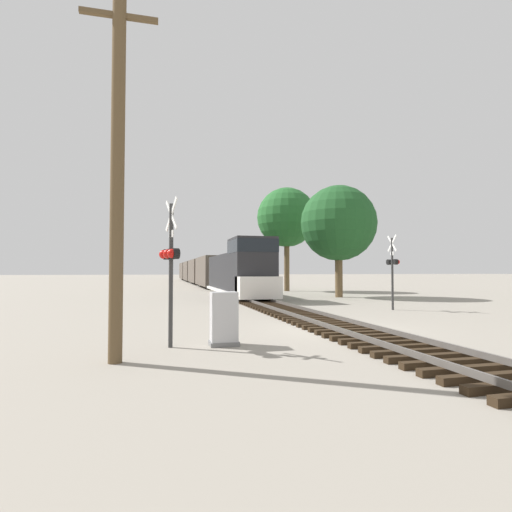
{
  "coord_description": "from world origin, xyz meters",
  "views": [
    {
      "loc": [
        -6.4,
        -13.34,
        2.14
      ],
      "look_at": [
        -2.21,
        3.66,
        2.78
      ],
      "focal_mm": 28.0,
      "sensor_mm": 36.0,
      "label": 1
    }
  ],
  "objects_px": {
    "freight_train": "(201,272)",
    "utility_pole": "(117,169)",
    "tree_far_right": "(338,223)",
    "tree_mid_background": "(287,218)",
    "crossing_signal_near": "(170,259)",
    "crossing_signal_far": "(393,266)",
    "relay_cabinet": "(224,319)"
  },
  "relations": [
    {
      "from": "crossing_signal_near",
      "to": "utility_pole",
      "type": "height_order",
      "value": "utility_pole"
    },
    {
      "from": "relay_cabinet",
      "to": "utility_pole",
      "type": "distance_m",
      "value": 4.94
    },
    {
      "from": "crossing_signal_near",
      "to": "crossing_signal_far",
      "type": "bearing_deg",
      "value": 105.81
    },
    {
      "from": "relay_cabinet",
      "to": "utility_pole",
      "type": "height_order",
      "value": "utility_pole"
    },
    {
      "from": "crossing_signal_near",
      "to": "relay_cabinet",
      "type": "height_order",
      "value": "crossing_signal_near"
    },
    {
      "from": "utility_pole",
      "to": "freight_train",
      "type": "bearing_deg",
      "value": 81.76
    },
    {
      "from": "utility_pole",
      "to": "tree_mid_background",
      "type": "xyz_separation_m",
      "value": [
        14.06,
        29.88,
        3.17
      ]
    },
    {
      "from": "freight_train",
      "to": "tree_mid_background",
      "type": "relative_size",
      "value": 6.76
    },
    {
      "from": "relay_cabinet",
      "to": "tree_mid_background",
      "type": "height_order",
      "value": "tree_mid_background"
    },
    {
      "from": "tree_far_right",
      "to": "utility_pole",
      "type": "bearing_deg",
      "value": -127.41
    },
    {
      "from": "relay_cabinet",
      "to": "utility_pole",
      "type": "relative_size",
      "value": 0.17
    },
    {
      "from": "tree_mid_background",
      "to": "tree_far_right",
      "type": "bearing_deg",
      "value": -84.13
    },
    {
      "from": "freight_train",
      "to": "utility_pole",
      "type": "distance_m",
      "value": 51.31
    },
    {
      "from": "tree_far_right",
      "to": "tree_mid_background",
      "type": "xyz_separation_m",
      "value": [
        -1.04,
        10.14,
        1.75
      ]
    },
    {
      "from": "crossing_signal_near",
      "to": "utility_pole",
      "type": "bearing_deg",
      "value": -55.87
    },
    {
      "from": "relay_cabinet",
      "to": "crossing_signal_far",
      "type": "bearing_deg",
      "value": 36.85
    },
    {
      "from": "tree_far_right",
      "to": "tree_mid_background",
      "type": "relative_size",
      "value": 0.83
    },
    {
      "from": "crossing_signal_far",
      "to": "utility_pole",
      "type": "height_order",
      "value": "utility_pole"
    },
    {
      "from": "tree_far_right",
      "to": "crossing_signal_near",
      "type": "bearing_deg",
      "value": -127.31
    },
    {
      "from": "crossing_signal_near",
      "to": "tree_far_right",
      "type": "relative_size",
      "value": 0.46
    },
    {
      "from": "relay_cabinet",
      "to": "tree_far_right",
      "type": "height_order",
      "value": "tree_far_right"
    },
    {
      "from": "crossing_signal_near",
      "to": "tree_far_right",
      "type": "distance_m",
      "value": 23.07
    },
    {
      "from": "crossing_signal_far",
      "to": "relay_cabinet",
      "type": "height_order",
      "value": "crossing_signal_far"
    },
    {
      "from": "crossing_signal_near",
      "to": "crossing_signal_far",
      "type": "xyz_separation_m",
      "value": [
        12.1,
        7.89,
        -0.06
      ]
    },
    {
      "from": "tree_far_right",
      "to": "tree_mid_background",
      "type": "bearing_deg",
      "value": 95.87
    },
    {
      "from": "relay_cabinet",
      "to": "freight_train",
      "type": "bearing_deg",
      "value": 84.72
    },
    {
      "from": "freight_train",
      "to": "tree_far_right",
      "type": "bearing_deg",
      "value": -75.95
    },
    {
      "from": "utility_pole",
      "to": "tree_far_right",
      "type": "height_order",
      "value": "tree_far_right"
    },
    {
      "from": "crossing_signal_near",
      "to": "utility_pole",
      "type": "distance_m",
      "value": 2.9
    },
    {
      "from": "freight_train",
      "to": "utility_pole",
      "type": "relative_size",
      "value": 8.3
    },
    {
      "from": "utility_pole",
      "to": "tree_mid_background",
      "type": "distance_m",
      "value": 33.17
    },
    {
      "from": "crossing_signal_far",
      "to": "freight_train",
      "type": "bearing_deg",
      "value": 11.23
    }
  ]
}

